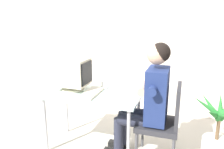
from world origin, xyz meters
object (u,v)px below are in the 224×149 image
crt_monitor (72,72)px  person_seated (149,97)px  office_chair (164,120)px  potted_plant (218,130)px  keyboard (91,93)px  desk (93,99)px  desk_mug (105,85)px

crt_monitor → person_seated: 0.96m
office_chair → potted_plant: bearing=23.8°
crt_monitor → keyboard: (0.28, -0.07, -0.21)m
desk → desk_mug: (0.08, 0.22, 0.12)m
desk → desk_mug: size_ratio=11.39×
office_chair → person_seated: bearing=-180.0°
desk → office_chair: 0.86m
desk → crt_monitor: crt_monitor is taller
desk → person_seated: (0.66, 0.02, 0.09)m
person_seated → potted_plant: bearing=18.6°
desk → office_chair: (0.84, 0.02, -0.15)m
crt_monitor → potted_plant: (1.71, 0.23, -0.60)m
desk → potted_plant: (1.43, 0.28, -0.31)m
potted_plant → keyboard: bearing=-168.1°
crt_monitor → office_chair: bearing=-1.6°
desk → crt_monitor: bearing=170.2°
crt_monitor → potted_plant: crt_monitor is taller
crt_monitor → office_chair: crt_monitor is taller
person_seated → potted_plant: (0.77, 0.26, -0.40)m
potted_plant → office_chair: bearing=-156.2°
desk → potted_plant: potted_plant is taller
desk → crt_monitor: size_ratio=2.86×
keyboard → person_seated: person_seated is taller
potted_plant → desk_mug: desk_mug is taller
desk → person_seated: person_seated is taller
desk → person_seated: 0.67m
keyboard → office_chair: size_ratio=0.49×
desk → potted_plant: bearing=10.9°
desk_mug → keyboard: bearing=-108.9°
desk_mug → desk: bearing=-110.0°
potted_plant → desk: bearing=-169.1°
desk → crt_monitor: (-0.28, 0.05, 0.29)m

